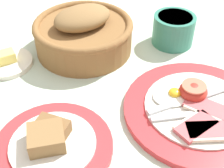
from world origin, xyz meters
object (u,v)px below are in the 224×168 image
Objects in this scene: bread_plate at (52,144)px; bread_basket at (83,33)px; breakfast_plate at (197,108)px; sugar_cup at (174,29)px; butter_dish at (7,62)px.

bread_basket reaches higher than bread_plate.
bread_basket is at bearing 119.54° from breakfast_plate.
bread_basket reaches higher than sugar_cup.
breakfast_plate is 1.39× the size of bread_plate.
bread_plate is at bearing -77.02° from butter_dish.
breakfast_plate is at bearing -104.59° from sugar_cup.
butter_dish is (-0.06, 0.25, -0.00)m from bread_plate.
sugar_cup is 0.21m from bread_basket.
butter_dish is at bearing 176.13° from sugar_cup.
bread_basket is (0.12, 0.26, 0.03)m from bread_plate.
bread_plate reaches higher than breakfast_plate.
butter_dish is at bearing 102.98° from bread_plate.
sugar_cup is 0.43× the size of bread_basket.
breakfast_plate is at bearing -37.94° from butter_dish.
sugar_cup reaches higher than bread_plate.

